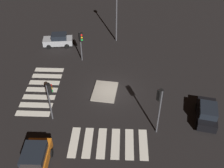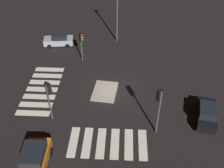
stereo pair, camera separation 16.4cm
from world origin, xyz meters
name	(u,v)px [view 2 (the right image)]	position (x,y,z in m)	size (l,w,h in m)	color
ground_plane	(112,92)	(0.00, 0.00, 0.00)	(80.00, 80.00, 0.00)	black
traffic_island	(105,91)	(0.09, -0.72, 0.09)	(3.36, 2.67, 0.18)	gray
car_silver	(59,40)	(-8.78, -7.17, 0.78)	(2.07, 3.80, 1.60)	#9EA0A5
car_black	(207,114)	(3.50, 8.59, 0.82)	(4.01, 2.35, 1.66)	black
car_orange	(34,161)	(9.26, -5.32, 0.91)	(4.31, 2.09, 1.86)	orange
traffic_light_east	(49,93)	(3.91, -5.10, 2.96)	(0.54, 0.53, 3.91)	#47474C
traffic_light_south	(81,40)	(-5.45, -3.69, 2.78)	(0.53, 0.54, 3.66)	#47474C
traffic_light_north	(159,101)	(5.04, 3.96, 3.47)	(0.53, 0.54, 4.59)	#47474C
street_lamp	(117,4)	(-10.30, 0.10, 5.02)	(0.56, 0.56, 7.32)	#47474C
crosswalk_near	(42,89)	(0.00, -7.21, 0.01)	(7.60, 3.20, 0.02)	silver
crosswalk_side	(108,143)	(6.58, 0.00, 0.01)	(3.20, 6.45, 0.02)	silver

